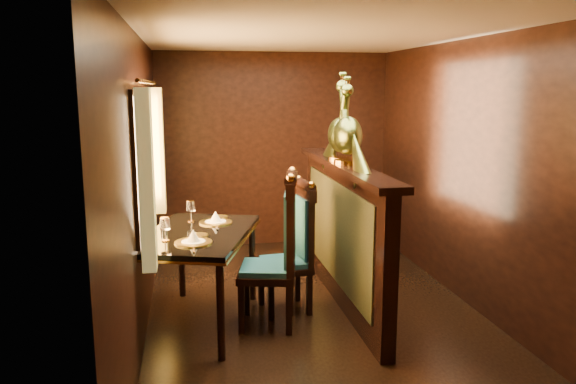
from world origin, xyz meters
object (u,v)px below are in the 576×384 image
object	(u,v)px
chair_right	(297,242)
peacock_left	(348,118)
chair_left	(282,246)
peacock_right	(341,119)
dining_table	(197,240)

from	to	relation	value
chair_right	peacock_left	distance (m)	1.22
chair_left	chair_right	bearing A→B (deg)	71.90
peacock_right	chair_left	bearing A→B (deg)	-139.61
chair_right	peacock_right	xyz separation A→B (m)	(0.47, 0.23, 1.11)
chair_left	peacock_right	distance (m)	1.36
chair_left	peacock_left	bearing A→B (deg)	38.69
chair_left	peacock_left	world-z (taller)	peacock_left
dining_table	chair_left	size ratio (longest dim) A/B	1.17
peacock_right	peacock_left	bearing A→B (deg)	-90.00
peacock_left	dining_table	bearing A→B (deg)	-172.53
peacock_left	chair_right	bearing A→B (deg)	179.13
chair_left	peacock_right	size ratio (longest dim) A/B	1.74
dining_table	chair_left	xyz separation A→B (m)	(0.71, -0.15, -0.04)
peacock_left	peacock_right	distance (m)	0.24
dining_table	peacock_left	size ratio (longest dim) A/B	1.93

